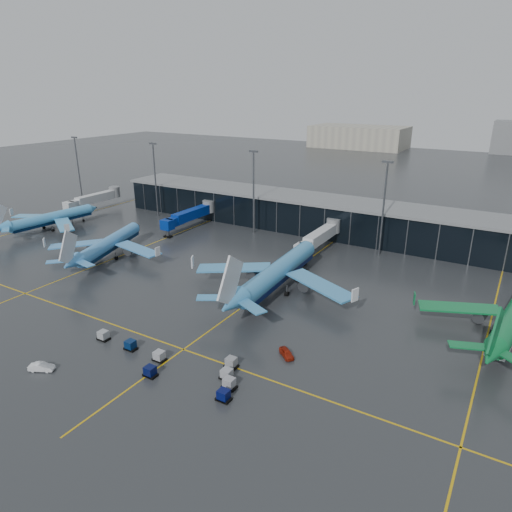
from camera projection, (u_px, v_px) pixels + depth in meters
The scene contains 12 objects.
ground at pixel (192, 304), 96.33m from camera, with size 600.00×600.00×0.00m, color #282B2D.
terminal_pier at pixel (314, 214), 144.38m from camera, with size 142.00×17.00×10.70m.
jet_bridges at pixel (189, 215), 146.23m from camera, with size 94.00×27.50×7.20m.
flood_masts at pixel (314, 197), 129.41m from camera, with size 203.00×0.50×25.50m.
taxi_lines at pixel (258, 296), 100.05m from camera, with size 220.00×120.00×0.02m.
airliner_klm_west at pixel (51, 212), 145.61m from camera, with size 32.99×37.58×11.55m, color #46A4E5, non-canonical shape.
airliner_arkefly at pixel (109, 236), 121.39m from camera, with size 33.83×38.53×11.84m, color #4597E2, non-canonical shape.
airliner_klm_near at pixel (279, 260), 100.78m from camera, with size 40.07×45.64×14.02m, color #3F92CF, non-canonical shape.
baggage_carts at pixel (179, 365), 73.75m from camera, with size 30.61×10.15×1.70m.
mobile_airstair at pixel (251, 298), 96.93m from camera, with size 2.60×3.46×3.45m.
service_van_red at pixel (287, 353), 77.14m from camera, with size 1.54×3.84×1.31m, color maroon.
service_van_white at pixel (42, 367), 73.29m from camera, with size 1.41×4.04×1.33m, color silver.
Camera 1 is at (56.22, -67.63, 42.76)m, focal length 32.00 mm.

